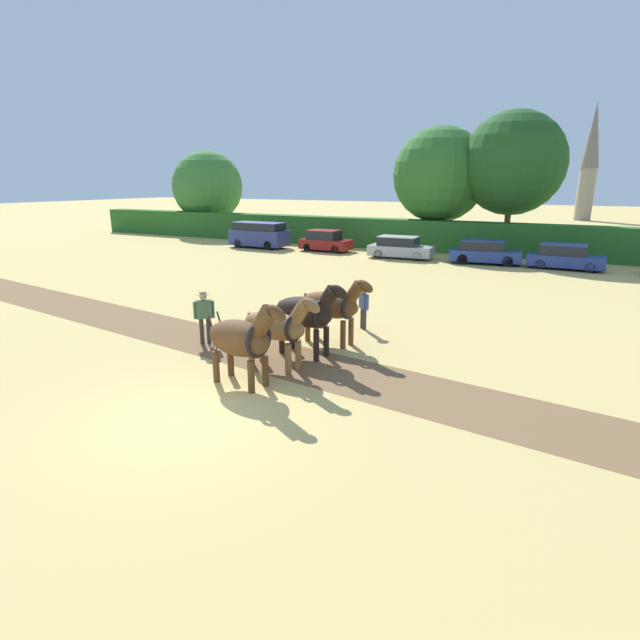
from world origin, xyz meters
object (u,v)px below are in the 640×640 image
Objects in this scene: tree_center_left at (513,163)px; parked_car_center_right at (565,257)px; farmer_at_plow at (204,313)px; parked_van at (259,235)px; tree_far_left at (208,187)px; parked_car_center at (484,252)px; draft_horse_lead_right at (277,326)px; parked_car_center_left at (400,248)px; plow at (232,337)px; draft_horse_trail_left at (307,312)px; tree_left at (440,175)px; parked_car_left at (325,241)px; church_spire at (590,160)px; draft_horse_trail_right at (332,305)px; farmer_beside_team at (364,305)px.

tree_center_left is 9.50m from parked_car_center_right.
farmer_at_plow is 0.37× the size of parked_van.
parked_car_center is (28.86, -7.06, -3.95)m from tree_far_left.
parked_car_center_left is at bearing 106.96° from draft_horse_lead_right.
parked_car_center_left is at bearing -0.21° from parked_van.
plow is 0.32× the size of parked_van.
draft_horse_trail_left reaches higher than parked_car_center_left.
tree_far_left is at bearing 174.70° from farmer_at_plow.
tree_left is at bearing 98.45° from plow.
church_spire is at bearing 70.13° from parked_car_left.
draft_horse_trail_right is (0.17, 1.41, -0.06)m from draft_horse_trail_left.
tree_left is 28.38m from plow.
church_spire reaches higher than draft_horse_trail_left.
parked_car_left is (-10.39, 23.07, -0.52)m from draft_horse_lead_right.
draft_horse_trail_left is 0.96× the size of draft_horse_trail_right.
church_spire is 45.63m from parked_car_center_right.
draft_horse_trail_left is at bearing -81.77° from parked_car_center_left.
farmer_at_plow is 22.19m from parked_car_center.
parked_car_center reaches higher than parked_car_center_left.
parked_van reaches higher than parked_car_left.
parked_car_left is 0.90× the size of parked_car_center_right.
parked_car_center_right is at bearing 1.21° from parked_van.
parked_car_center_right is at bearing 25.39° from farmer_beside_team.
church_spire is (9.85, 38.89, 2.35)m from tree_left.
farmer_beside_team is 17.59m from parked_car_center.
draft_horse_trail_left reaches higher than parked_car_left.
tree_left is at bearing 27.22° from parked_van.
church_spire is 68.39m from draft_horse_lead_right.
tree_left is 9.48m from parked_car_center.
tree_left reaches higher than parked_car_center_left.
parked_car_center_left is (-1.64, 21.23, 0.42)m from plow.
tree_left reaches higher than farmer_beside_team.
church_spire reaches higher than parked_car_left.
church_spire is 3.23× the size of parked_van.
parked_van is (-16.10, 22.34, -0.22)m from draft_horse_lead_right.
farmer_at_plow is at bearing -165.17° from plow.
plow is at bearing -99.05° from tree_center_left.
draft_horse_trail_right is (3.61, -26.02, -4.38)m from tree_left.
parked_car_left is (-7.98, 22.07, 0.45)m from plow.
farmer_at_plow is at bearing -111.56° from parked_car_center.
parked_van is at bearing 87.29° from farmer_beside_team.
farmer_beside_team is (0.42, 3.48, -0.47)m from draft_horse_trail_left.
parked_car_center_right is (4.39, -6.14, -5.76)m from tree_center_left.
parked_van is (11.10, -7.17, -3.64)m from tree_far_left.
draft_horse_trail_left is (3.44, -27.43, -4.32)m from tree_left.
parked_car_left reaches higher than parked_car_center_right.
farmer_at_plow is (-0.12, -27.99, -4.64)m from tree_left.
parked_car_center is (12.05, -0.61, -0.01)m from parked_car_left.
tree_center_left reaches higher than farmer_beside_team.
parked_car_left reaches higher than parked_car_center.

